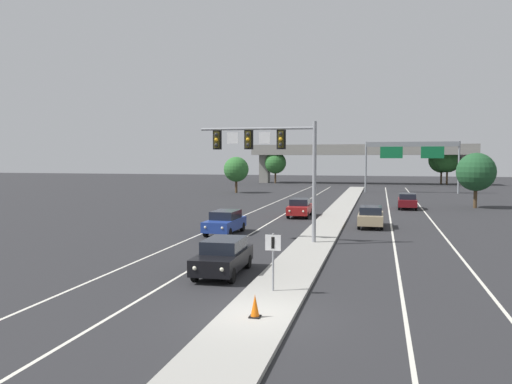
{
  "coord_description": "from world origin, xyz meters",
  "views": [
    {
      "loc": [
        3.83,
        -15.95,
        5.24
      ],
      "look_at": [
        -3.2,
        12.99,
        3.2
      ],
      "focal_mm": 35.99,
      "sensor_mm": 36.0,
      "label": 1
    }
  ],
  "objects_px": {
    "overhead_signal_mast": "(273,153)",
    "highway_sign_gantry": "(412,151)",
    "traffic_cone_median_nose": "(255,306)",
    "tree_far_right_c": "(447,159)",
    "car_oncoming_black": "(223,256)",
    "tree_far_left_b": "(275,163)",
    "median_sign_post": "(273,253)",
    "car_oncoming_red": "(300,207)",
    "tree_far_left_a": "(236,169)",
    "car_receding_darkred": "(407,201)",
    "car_oncoming_blue": "(225,222)",
    "tree_far_right_b": "(442,160)",
    "car_receding_tan": "(371,216)",
    "tree_far_right_a": "(476,172)"
  },
  "relations": [
    {
      "from": "overhead_signal_mast",
      "to": "highway_sign_gantry",
      "type": "xyz_separation_m",
      "value": [
        10.69,
        47.54,
        0.67
      ]
    },
    {
      "from": "traffic_cone_median_nose",
      "to": "tree_far_right_c",
      "type": "distance_m",
      "value": 89.14
    },
    {
      "from": "car_oncoming_black",
      "to": "tree_far_left_b",
      "type": "distance_m",
      "value": 80.31
    },
    {
      "from": "overhead_signal_mast",
      "to": "median_sign_post",
      "type": "distance_m",
      "value": 12.43
    },
    {
      "from": "tree_far_right_c",
      "to": "car_oncoming_red",
      "type": "bearing_deg",
      "value": -108.03
    },
    {
      "from": "overhead_signal_mast",
      "to": "tree_far_left_a",
      "type": "distance_m",
      "value": 44.0
    },
    {
      "from": "car_receding_darkred",
      "to": "car_oncoming_blue",
      "type": "bearing_deg",
      "value": -122.29
    },
    {
      "from": "overhead_signal_mast",
      "to": "car_oncoming_black",
      "type": "xyz_separation_m",
      "value": [
        -0.45,
        -8.71,
        -4.67
      ]
    },
    {
      "from": "car_oncoming_black",
      "to": "tree_far_left_a",
      "type": "distance_m",
      "value": 52.21
    },
    {
      "from": "tree_far_right_b",
      "to": "tree_far_left_b",
      "type": "bearing_deg",
      "value": -172.91
    },
    {
      "from": "car_oncoming_red",
      "to": "tree_far_left_a",
      "type": "height_order",
      "value": "tree_far_left_a"
    },
    {
      "from": "overhead_signal_mast",
      "to": "car_receding_darkred",
      "type": "height_order",
      "value": "overhead_signal_mast"
    },
    {
      "from": "overhead_signal_mast",
      "to": "tree_far_left_a",
      "type": "bearing_deg",
      "value": 108.78
    },
    {
      "from": "car_receding_tan",
      "to": "tree_far_left_a",
      "type": "distance_m",
      "value": 38.59
    },
    {
      "from": "car_oncoming_black",
      "to": "car_oncoming_red",
      "type": "distance_m",
      "value": 22.7
    },
    {
      "from": "car_oncoming_blue",
      "to": "car_receding_tan",
      "type": "relative_size",
      "value": 1.01
    },
    {
      "from": "car_oncoming_red",
      "to": "car_receding_darkred",
      "type": "bearing_deg",
      "value": 44.53
    },
    {
      "from": "car_oncoming_black",
      "to": "tree_far_right_c",
      "type": "xyz_separation_m",
      "value": [
        19.06,
        81.43,
        4.06
      ]
    },
    {
      "from": "tree_far_right_b",
      "to": "tree_far_left_a",
      "type": "xyz_separation_m",
      "value": [
        -31.9,
        -32.72,
        -1.22
      ]
    },
    {
      "from": "car_oncoming_red",
      "to": "tree_far_right_a",
      "type": "relative_size",
      "value": 0.79
    },
    {
      "from": "median_sign_post",
      "to": "car_receding_tan",
      "type": "height_order",
      "value": "median_sign_post"
    },
    {
      "from": "median_sign_post",
      "to": "highway_sign_gantry",
      "type": "relative_size",
      "value": 0.17
    },
    {
      "from": "tree_far_right_a",
      "to": "tree_far_right_b",
      "type": "distance_m",
      "value": 48.46
    },
    {
      "from": "car_oncoming_black",
      "to": "highway_sign_gantry",
      "type": "distance_m",
      "value": 57.59
    },
    {
      "from": "car_oncoming_red",
      "to": "car_receding_tan",
      "type": "height_order",
      "value": "same"
    },
    {
      "from": "overhead_signal_mast",
      "to": "car_receding_darkred",
      "type": "relative_size",
      "value": 1.6
    },
    {
      "from": "highway_sign_gantry",
      "to": "tree_far_right_b",
      "type": "xyz_separation_m",
      "value": [
        7.06,
        26.79,
        -1.51
      ]
    },
    {
      "from": "tree_far_right_b",
      "to": "tree_far_right_a",
      "type": "bearing_deg",
      "value": -92.26
    },
    {
      "from": "tree_far_right_b",
      "to": "tree_far_left_a",
      "type": "relative_size",
      "value": 1.35
    },
    {
      "from": "median_sign_post",
      "to": "car_oncoming_red",
      "type": "xyz_separation_m",
      "value": [
        -2.92,
        25.54,
        -0.77
      ]
    },
    {
      "from": "car_receding_darkred",
      "to": "tree_far_right_a",
      "type": "xyz_separation_m",
      "value": [
        6.83,
        2.57,
        2.88
      ]
    },
    {
      "from": "car_receding_tan",
      "to": "tree_far_right_a",
      "type": "relative_size",
      "value": 0.79
    },
    {
      "from": "tree_far_right_a",
      "to": "median_sign_post",
      "type": "bearing_deg",
      "value": -109.71
    },
    {
      "from": "median_sign_post",
      "to": "tree_far_right_b",
      "type": "distance_m",
      "value": 87.29
    },
    {
      "from": "tree_far_left_a",
      "to": "car_receding_tan",
      "type": "bearing_deg",
      "value": -59.01
    },
    {
      "from": "overhead_signal_mast",
      "to": "car_oncoming_red",
      "type": "distance_m",
      "value": 14.76
    },
    {
      "from": "tree_far_right_b",
      "to": "car_receding_darkred",
      "type": "bearing_deg",
      "value": -99.73
    },
    {
      "from": "overhead_signal_mast",
      "to": "tree_far_right_b",
      "type": "height_order",
      "value": "overhead_signal_mast"
    },
    {
      "from": "overhead_signal_mast",
      "to": "traffic_cone_median_nose",
      "type": "distance_m",
      "value": 15.86
    },
    {
      "from": "car_oncoming_blue",
      "to": "traffic_cone_median_nose",
      "type": "relative_size",
      "value": 6.09
    },
    {
      "from": "median_sign_post",
      "to": "car_oncoming_blue",
      "type": "bearing_deg",
      "value": 113.77
    },
    {
      "from": "tree_far_right_a",
      "to": "tree_far_right_c",
      "type": "xyz_separation_m",
      "value": [
        2.77,
        46.8,
        1.18
      ]
    },
    {
      "from": "overhead_signal_mast",
      "to": "car_oncoming_black",
      "type": "bearing_deg",
      "value": -92.95
    },
    {
      "from": "car_oncoming_black",
      "to": "car_receding_darkred",
      "type": "height_order",
      "value": "same"
    },
    {
      "from": "car_oncoming_blue",
      "to": "tree_far_right_c",
      "type": "xyz_separation_m",
      "value": [
        22.54,
        69.85,
        4.06
      ]
    },
    {
      "from": "traffic_cone_median_nose",
      "to": "overhead_signal_mast",
      "type": "bearing_deg",
      "value": 99.63
    },
    {
      "from": "car_oncoming_black",
      "to": "tree_far_left_b",
      "type": "bearing_deg",
      "value": 99.84
    },
    {
      "from": "highway_sign_gantry",
      "to": "tree_far_left_b",
      "type": "distance_m",
      "value": 33.81
    },
    {
      "from": "overhead_signal_mast",
      "to": "highway_sign_gantry",
      "type": "relative_size",
      "value": 0.54
    },
    {
      "from": "highway_sign_gantry",
      "to": "tree_far_right_b",
      "type": "distance_m",
      "value": 27.75
    }
  ]
}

